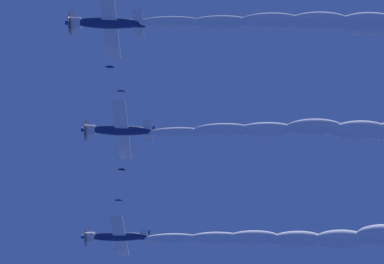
{
  "coord_description": "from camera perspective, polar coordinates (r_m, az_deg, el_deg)",
  "views": [
    {
      "loc": [
        32.04,
        18.41,
        1.5
      ],
      "look_at": [
        -0.06,
        3.65,
        70.95
      ],
      "focal_mm": 59.06,
      "sensor_mm": 36.0,
      "label": 1
    }
  ],
  "objects": [
    {
      "name": "airplane_right_wingman",
      "position": [
        78.74,
        -6.73,
        0.16
      ],
      "size": [
        9.49,
        9.0,
        3.82
      ],
      "color": "navy"
    },
    {
      "name": "airplane_outer_left",
      "position": [
        85.7,
        -6.91,
        -9.35
      ],
      "size": [
        9.18,
        8.95,
        4.25
      ],
      "color": "navy"
    },
    {
      "name": "airplane_left_wingman",
      "position": [
        73.11,
        -7.84,
        9.73
      ],
      "size": [
        9.43,
        9.01,
        3.98
      ],
      "color": "navy"
    }
  ]
}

